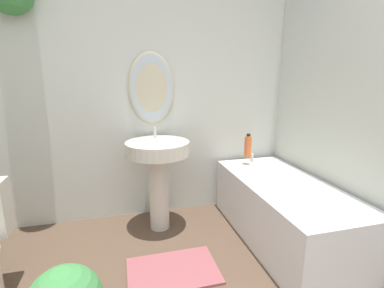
{
  "coord_description": "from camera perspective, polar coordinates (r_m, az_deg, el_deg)",
  "views": [
    {
      "loc": [
        -0.24,
        -0.37,
        1.35
      ],
      "look_at": [
        0.23,
        1.4,
        0.91
      ],
      "focal_mm": 26.0,
      "sensor_mm": 36.0,
      "label": 1
    }
  ],
  "objects": [
    {
      "name": "shampoo_bottle",
      "position": [
        2.76,
        11.4,
        -0.43
      ],
      "size": [
        0.07,
        0.07,
        0.23
      ],
      "color": "#DB6633",
      "rests_on": "bathtub"
    },
    {
      "name": "wall_back",
      "position": [
        2.66,
        -11.59,
        11.52
      ],
      "size": [
        2.92,
        0.33,
        2.4
      ],
      "color": "silver",
      "rests_on": "ground_plane"
    },
    {
      "name": "pedestal_sink",
      "position": [
        2.46,
        -6.95,
        -4.4
      ],
      "size": [
        0.55,
        0.55,
        0.91
      ],
      "color": "beige",
      "rests_on": "ground_plane"
    },
    {
      "name": "bath_mat",
      "position": [
        2.17,
        -3.92,
        -24.53
      ],
      "size": [
        0.63,
        0.42,
        0.02
      ],
      "color": "#934C51",
      "rests_on": "ground_plane"
    },
    {
      "name": "bathtub",
      "position": [
        2.51,
        18.28,
        -12.68
      ],
      "size": [
        0.66,
        1.43,
        0.59
      ],
      "color": "silver",
      "rests_on": "ground_plane"
    },
    {
      "name": "wall_right",
      "position": [
        2.25,
        33.5,
        7.56
      ],
      "size": [
        0.06,
        2.38,
        2.4
      ],
      "color": "silver",
      "rests_on": "ground_plane"
    }
  ]
}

